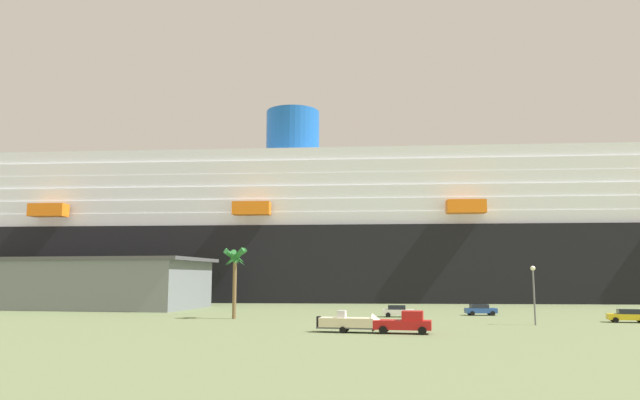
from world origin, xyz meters
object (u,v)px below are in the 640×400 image
pickup_truck (405,323)px  parked_car_blue_suv (480,310)px  street_lamp (534,285)px  parked_car_white_van (398,311)px  small_boat_on_trailer (354,323)px  parked_car_yellow_taxi (628,316)px  palm_tree (235,262)px  cruise_ship (470,239)px

pickup_truck → parked_car_blue_suv: (10.73, 29.04, -0.21)m
street_lamp → parked_car_white_van: size_ratio=1.57×
street_lamp → parked_car_blue_suv: size_ratio=1.47×
small_boat_on_trailer → parked_car_yellow_taxi: 36.51m
small_boat_on_trailer → parked_car_blue_suv: bearing=61.2°
palm_tree → parked_car_white_van: size_ratio=2.19×
cruise_ship → street_lamp: size_ratio=45.33×
parked_car_white_van → parked_car_yellow_taxi: same height
palm_tree → parked_car_yellow_taxi: size_ratio=2.01×
small_boat_on_trailer → parked_car_blue_suv: small_boat_on_trailer is taller
cruise_ship → parked_car_blue_suv: size_ratio=66.59×
parked_car_white_van → parked_car_yellow_taxi: bearing=-11.6°
cruise_ship → pickup_truck: (-15.56, -83.74, -13.61)m
small_boat_on_trailer → palm_tree: bearing=136.5°
small_boat_on_trailer → street_lamp: 23.44m
small_boat_on_trailer → parked_car_blue_suv: 32.72m
small_boat_on_trailer → parked_car_white_van: size_ratio=1.78×
parked_car_white_van → palm_tree: bearing=-162.2°
palm_tree → parked_car_blue_suv: bearing=20.0°
cruise_ship → small_boat_on_trailer: cruise_ship is taller
small_boat_on_trailer → street_lamp: size_ratio=1.13×
palm_tree → parked_car_blue_suv: (33.25, 12.09, -6.66)m
pickup_truck → parked_car_yellow_taxi: size_ratio=1.22×
small_boat_on_trailer → parked_car_white_van: small_boat_on_trailer is taller
palm_tree → small_boat_on_trailer: bearing=-43.5°
pickup_truck → street_lamp: street_lamp is taller
parked_car_yellow_taxi → pickup_truck: bearing=-146.0°
parked_car_yellow_taxi → cruise_ship: bearing=99.8°
parked_car_yellow_taxi → small_boat_on_trailer: bearing=-151.0°
cruise_ship → pickup_truck: 86.25m
palm_tree → pickup_truck: bearing=-37.0°
cruise_ship → parked_car_yellow_taxi: (11.31, -65.64, -13.82)m
parked_car_blue_suv → parked_car_yellow_taxi: same height
palm_tree → parked_car_white_van: 23.52m
pickup_truck → parked_car_blue_suv: pickup_truck is taller
small_boat_on_trailer → parked_car_yellow_taxi: small_boat_on_trailer is taller
small_boat_on_trailer → parked_car_white_van: (4.01, 23.45, -0.13)m
street_lamp → parked_car_yellow_taxi: (12.05, 5.80, -3.69)m
parked_car_yellow_taxi → street_lamp: bearing=-154.3°
street_lamp → parked_car_blue_suv: (-4.09, 16.74, -3.69)m
parked_car_white_van → parked_car_blue_suv: size_ratio=0.93×
cruise_ship → palm_tree: bearing=-119.7°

